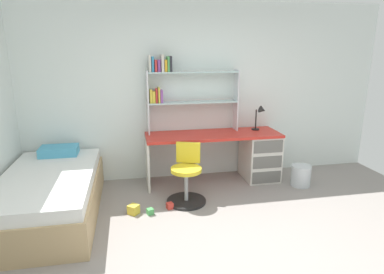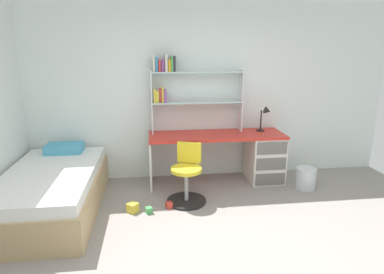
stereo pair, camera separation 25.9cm
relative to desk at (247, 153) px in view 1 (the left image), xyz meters
The scene contains 11 objects.
ground_plane 2.20m from the desk, 111.26° to the right, with size 6.02×5.69×0.02m, color gray.
room_shell 2.35m from the desk, 158.59° to the right, with size 6.02×5.69×2.66m.
desk is the anchor object (origin of this frame).
bookshelf_hutch 1.45m from the desk, 169.15° to the left, with size 1.35×0.22×1.14m.
desk_lamp 0.63m from the desk, 19.84° to the left, with size 0.20×0.17×0.38m.
swivel_chair 1.22m from the desk, 150.07° to the right, with size 0.52×0.52×0.77m.
bed_platform 2.82m from the desk, 166.05° to the right, with size 1.09×2.01×0.66m.
waste_bin 0.86m from the desk, 30.05° to the right, with size 0.29×0.29×0.31m, color silver.
toy_block_yellow_0 1.97m from the desk, 154.81° to the right, with size 0.11×0.11×0.11m, color gold.
toy_block_red_1 1.56m from the desk, 149.14° to the right, with size 0.08×0.08×0.08m, color red.
toy_block_green_2 1.82m from the desk, 150.49° to the right, with size 0.07×0.07×0.07m, color #479E51.
Camera 1 is at (-0.95, -2.51, 1.95)m, focal length 30.46 mm.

